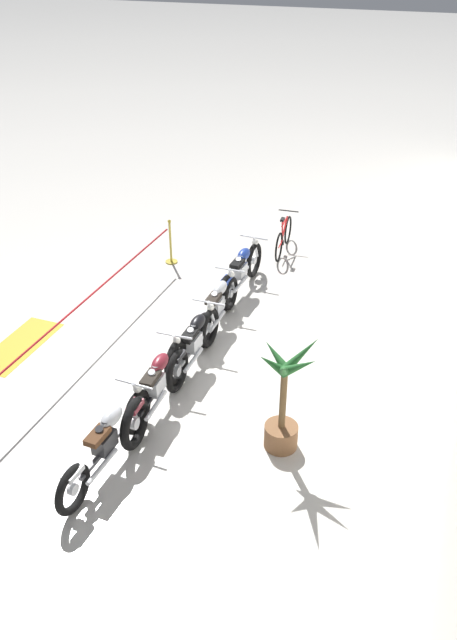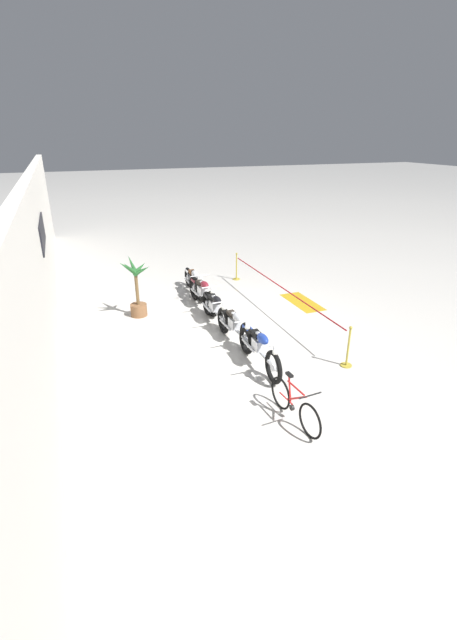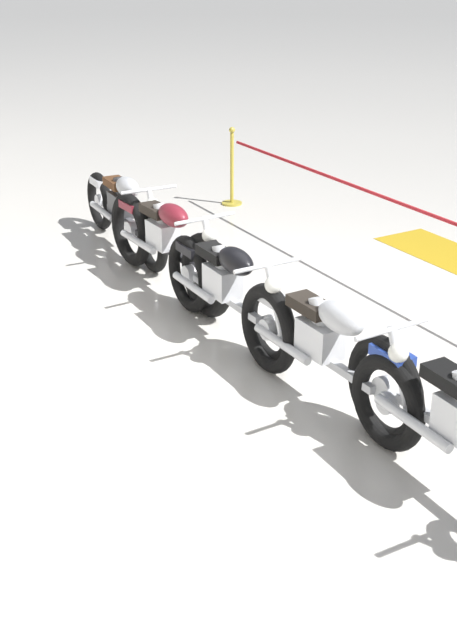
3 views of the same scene
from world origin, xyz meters
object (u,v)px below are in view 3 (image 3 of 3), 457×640
object	(u,v)px
motorcycle_silver_1	(324,348)
motorcycle_maroon_3	(166,244)
floor_banner	(451,255)
motorcycle_black_2	(226,289)
stanchion_mid_left	(232,179)
motorcycle_silver_4	(124,210)

from	to	relation	value
motorcycle_silver_1	motorcycle_maroon_3	distance (m)	2.66
motorcycle_silver_1	floor_banner	bearing A→B (deg)	-58.90
motorcycle_silver_1	motorcycle_black_2	world-z (taller)	motorcycle_black_2
motorcycle_maroon_3	stanchion_mid_left	bearing A→B (deg)	-42.14
motorcycle_black_2	floor_banner	bearing A→B (deg)	-79.66
motorcycle_black_2	motorcycle_maroon_3	bearing A→B (deg)	-2.33
motorcycle_silver_4	stanchion_mid_left	size ratio (longest dim) A/B	2.26
floor_banner	motorcycle_silver_4	bearing A→B (deg)	56.03
stanchion_mid_left	floor_banner	size ratio (longest dim) A/B	0.57
stanchion_mid_left	motorcycle_silver_1	bearing A→B (deg)	157.69
motorcycle_silver_1	floor_banner	world-z (taller)	motorcycle_silver_1
floor_banner	stanchion_mid_left	bearing A→B (deg)	20.29
motorcycle_silver_4	floor_banner	size ratio (longest dim) A/B	1.30
motorcycle_black_2	motorcycle_silver_4	bearing A→B (deg)	-3.31
motorcycle_silver_4	stanchion_mid_left	bearing A→B (deg)	-64.12
stanchion_mid_left	motorcycle_silver_4	bearing A→B (deg)	115.88
motorcycle_black_2	motorcycle_silver_4	xyz separation A→B (m)	(2.68, -0.15, -0.01)
motorcycle_black_2	motorcycle_maroon_3	xyz separation A→B (m)	(1.33, -0.05, 0.01)
motorcycle_maroon_3	stanchion_mid_left	size ratio (longest dim) A/B	2.29
motorcycle_silver_1	motorcycle_silver_4	xyz separation A→B (m)	(4.00, -0.05, 0.01)
motorcycle_black_2	floor_banner	size ratio (longest dim) A/B	1.18
motorcycle_maroon_3	motorcycle_silver_4	xyz separation A→B (m)	(1.34, -0.10, -0.02)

